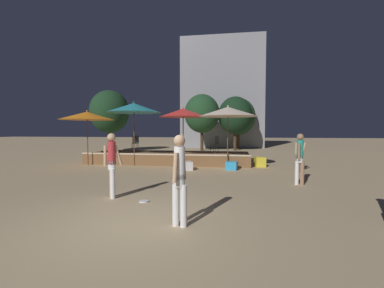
# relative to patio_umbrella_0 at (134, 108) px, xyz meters

# --- Properties ---
(ground_plane) EXTENTS (120.00, 120.00, 0.00)m
(ground_plane) POSITION_rel_patio_umbrella_0_xyz_m (3.15, -7.99, -3.02)
(ground_plane) COLOR tan
(wooden_deck) EXTENTS (8.96, 3.08, 0.65)m
(wooden_deck) POSITION_rel_patio_umbrella_0_xyz_m (1.51, 1.53, -2.73)
(wooden_deck) COLOR brown
(wooden_deck) RESTS_ON ground
(patio_umbrella_0) EXTENTS (2.83, 2.83, 3.35)m
(patio_umbrella_0) POSITION_rel_patio_umbrella_0_xyz_m (0.00, 0.00, 0.00)
(patio_umbrella_0) COLOR brown
(patio_umbrella_0) RESTS_ON ground
(patio_umbrella_1) EXTENTS (2.42, 2.42, 3.03)m
(patio_umbrella_1) POSITION_rel_patio_umbrella_0_xyz_m (2.61, 0.02, -0.28)
(patio_umbrella_1) COLOR brown
(patio_umbrella_1) RESTS_ON ground
(patio_umbrella_2) EXTENTS (2.92, 2.92, 3.07)m
(patio_umbrella_2) POSITION_rel_patio_umbrella_0_xyz_m (4.84, -0.12, -0.26)
(patio_umbrella_2) COLOR brown
(patio_umbrella_2) RESTS_ON ground
(patio_umbrella_3) EXTENTS (2.80, 2.80, 2.90)m
(patio_umbrella_3) POSITION_rel_patio_umbrella_0_xyz_m (-2.47, -0.27, -0.40)
(patio_umbrella_3) COLOR brown
(patio_umbrella_3) RESTS_ON ground
(cube_seat_0) EXTENTS (0.77, 0.77, 0.39)m
(cube_seat_0) POSITION_rel_patio_umbrella_0_xyz_m (2.91, -1.02, -2.82)
(cube_seat_0) COLOR white
(cube_seat_0) RESTS_ON ground
(cube_seat_1) EXTENTS (0.60, 0.60, 0.38)m
(cube_seat_1) POSITION_rel_patio_umbrella_0_xyz_m (5.05, -0.59, -2.83)
(cube_seat_1) COLOR #2D9EDB
(cube_seat_1) RESTS_ON ground
(cube_seat_2) EXTENTS (0.58, 0.58, 0.50)m
(cube_seat_2) POSITION_rel_patio_umbrella_0_xyz_m (6.47, 0.62, -2.77)
(cube_seat_2) COLOR yellow
(cube_seat_2) RESTS_ON ground
(person_0) EXTENTS (0.29, 0.48, 1.75)m
(person_0) POSITION_rel_patio_umbrella_0_xyz_m (7.33, -3.64, -2.06)
(person_0) COLOR white
(person_0) RESTS_ON ground
(person_1) EXTENTS (0.46, 0.28, 1.63)m
(person_1) POSITION_rel_patio_umbrella_0_xyz_m (8.03, -0.83, -2.12)
(person_1) COLOR tan
(person_1) RESTS_ON ground
(person_3) EXTENTS (0.30, 0.49, 1.77)m
(person_3) POSITION_rel_patio_umbrella_0_xyz_m (4.06, -7.96, -2.04)
(person_3) COLOR white
(person_3) RESTS_ON ground
(person_4) EXTENTS (0.46, 0.36, 1.78)m
(person_4) POSITION_rel_patio_umbrella_0_xyz_m (1.81, -6.20, -2.04)
(person_4) COLOR white
(person_4) RESTS_ON ground
(bistro_chair_0) EXTENTS (0.47, 0.47, 0.90)m
(bistro_chair_0) POSITION_rel_patio_umbrella_0_xyz_m (-0.47, 1.37, -1.82)
(bistro_chair_0) COLOR #2D3338
(bistro_chair_0) RESTS_ON wooden_deck
(bistro_chair_1) EXTENTS (0.46, 0.46, 0.90)m
(bistro_chair_1) POSITION_rel_patio_umbrella_0_xyz_m (4.17, 1.38, -1.82)
(bistro_chair_1) COLOR #2D3338
(bistro_chair_1) RESTS_ON wooden_deck
(frisbee_disc) EXTENTS (0.24, 0.24, 0.03)m
(frisbee_disc) POSITION_rel_patio_umbrella_0_xyz_m (2.81, -6.46, -3.00)
(frisbee_disc) COLOR white
(frisbee_disc) RESTS_ON ground
(background_tree_0) EXTENTS (3.30, 3.30, 5.03)m
(background_tree_0) POSITION_rel_patio_umbrella_0_xyz_m (5.67, 13.16, 0.19)
(background_tree_0) COLOR #3D2B1C
(background_tree_0) RESTS_ON ground
(background_tree_1) EXTENTS (3.19, 3.19, 5.12)m
(background_tree_1) POSITION_rel_patio_umbrella_0_xyz_m (2.34, 10.49, 0.34)
(background_tree_1) COLOR #3D2B1C
(background_tree_1) RESTS_ON ground
(background_tree_2) EXTENTS (3.10, 3.10, 4.93)m
(background_tree_2) POSITION_rel_patio_umbrella_0_xyz_m (5.33, 11.14, 0.20)
(background_tree_2) COLOR #3D2B1C
(background_tree_2) RESTS_ON ground
(background_tree_3) EXTENTS (3.35, 3.35, 5.30)m
(background_tree_3) POSITION_rel_patio_umbrella_0_xyz_m (-5.42, 8.14, 0.42)
(background_tree_3) COLOR #3D2B1C
(background_tree_3) RESTS_ON ground
(distant_building) EXTENTS (8.77, 4.72, 11.68)m
(distant_building) POSITION_rel_patio_umbrella_0_xyz_m (3.96, 16.43, 2.82)
(distant_building) COLOR gray
(distant_building) RESTS_ON ground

